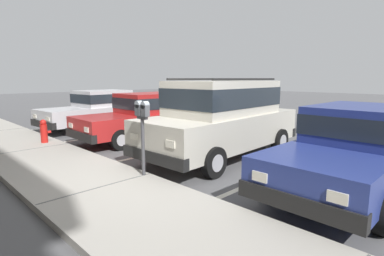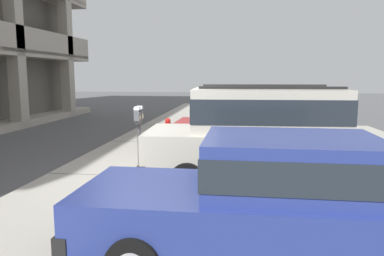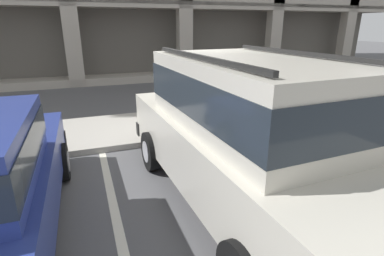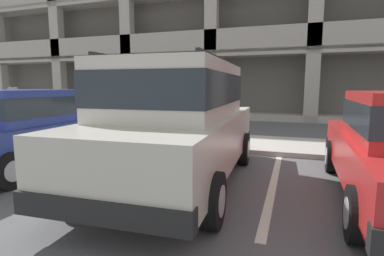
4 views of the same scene
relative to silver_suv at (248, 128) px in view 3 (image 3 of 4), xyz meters
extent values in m
cube|color=#565659|center=(-0.10, 2.22, -1.14)|extent=(80.00, 80.00, 0.10)
cube|color=#ADA89E|center=(-0.10, 3.52, -1.03)|extent=(40.00, 2.20, 0.12)
cube|color=#606060|center=(-0.10, 3.52, -0.97)|extent=(0.03, 2.16, 0.00)
cube|color=#606060|center=(3.90, 3.52, -0.97)|extent=(0.03, 2.16, 0.00)
cube|color=silver|center=(-1.72, 0.82, -1.08)|extent=(0.12, 4.80, 0.01)
cube|color=silver|center=(1.51, 0.82, -1.08)|extent=(0.12, 4.80, 0.01)
cube|color=beige|center=(0.00, 0.02, -0.36)|extent=(2.04, 4.77, 0.80)
cube|color=beige|center=(0.00, -0.03, 0.46)|extent=(1.74, 2.98, 0.84)
cube|color=#232B33|center=(0.00, -0.03, 0.48)|extent=(1.77, 3.01, 0.46)
cube|color=black|center=(-0.10, 2.33, -0.64)|extent=(1.88, 0.24, 0.24)
cube|color=silver|center=(0.47, 2.40, -0.28)|extent=(0.24, 0.04, 0.14)
cube|color=silver|center=(-0.67, 2.36, -0.28)|extent=(0.24, 0.04, 0.14)
cylinder|color=black|center=(0.84, 1.52, -0.76)|extent=(0.23, 0.67, 0.66)
cylinder|color=#B2B2B7|center=(0.84, 1.52, -0.76)|extent=(0.24, 0.37, 0.36)
cylinder|color=black|center=(-0.96, 1.44, -0.76)|extent=(0.23, 0.67, 0.66)
cylinder|color=#B2B2B7|center=(-0.96, 1.44, -0.76)|extent=(0.24, 0.37, 0.36)
cube|color=black|center=(0.69, 0.00, 0.92)|extent=(0.16, 2.62, 0.05)
cube|color=black|center=(-0.69, -0.06, 0.92)|extent=(0.16, 2.62, 0.05)
cube|color=black|center=(-3.19, 2.36, -0.67)|extent=(1.73, 0.17, 0.24)
cube|color=silver|center=(-2.66, 2.41, -0.43)|extent=(0.24, 0.03, 0.14)
cylinder|color=black|center=(-2.36, 1.56, -0.79)|extent=(0.16, 0.60, 0.60)
cylinder|color=#B2B2B7|center=(-2.36, 1.56, -0.79)|extent=(0.18, 0.33, 0.33)
cube|color=black|center=(3.33, 2.29, -0.67)|extent=(1.74, 0.19, 0.24)
cube|color=silver|center=(3.86, 2.33, -0.43)|extent=(0.24, 0.03, 0.14)
cube|color=silver|center=(2.81, 2.35, -0.43)|extent=(0.24, 0.03, 0.14)
cylinder|color=black|center=(4.15, 1.48, -0.79)|extent=(0.17, 0.60, 0.60)
cylinder|color=#B2B2B7|center=(4.15, 1.48, -0.79)|extent=(0.19, 0.33, 0.33)
cylinder|color=black|center=(2.48, 1.51, -0.79)|extent=(0.17, 0.60, 0.60)
cylinder|color=#B2B2B7|center=(2.48, 1.51, -0.79)|extent=(0.19, 0.33, 0.33)
cylinder|color=#47474C|center=(-0.10, 2.57, -0.40)|extent=(0.07, 0.07, 1.13)
cube|color=#47474C|center=(-0.10, 2.57, 0.19)|extent=(0.28, 0.06, 0.06)
cube|color=#515459|center=(-0.20, 2.57, 0.33)|extent=(0.15, 0.11, 0.22)
cylinder|color=#9EA8B2|center=(-0.20, 2.57, 0.44)|extent=(0.15, 0.11, 0.15)
cube|color=#B7B293|center=(-0.20, 2.51, 0.29)|extent=(0.08, 0.01, 0.08)
cube|color=#515459|center=(0.00, 2.57, 0.33)|extent=(0.15, 0.11, 0.22)
cylinder|color=#9EA8B2|center=(0.00, 2.57, 0.44)|extent=(0.15, 0.11, 0.15)
cube|color=#B7B293|center=(0.00, 2.51, 0.29)|extent=(0.08, 0.01, 0.08)
cube|color=#A8A093|center=(-2.09, 14.44, -0.94)|extent=(32.00, 10.00, 0.30)
cube|color=#A8A093|center=(-2.09, 14.44, 2.06)|extent=(32.00, 10.00, 0.30)
cylinder|color=red|center=(4.54, 2.87, -0.69)|extent=(0.20, 0.20, 0.55)
sphere|color=red|center=(4.54, 2.87, -0.36)|extent=(0.18, 0.18, 0.18)
cylinder|color=red|center=(4.54, 2.72, -0.67)|extent=(0.08, 0.10, 0.08)
cylinder|color=red|center=(4.69, 2.87, -0.67)|extent=(0.10, 0.07, 0.07)
camera|label=1|loc=(-4.86, 5.95, 0.95)|focal=28.00mm
camera|label=2|loc=(-7.54, 0.50, 1.16)|focal=35.00mm
camera|label=3|loc=(-1.94, -3.16, 1.25)|focal=28.00mm
camera|label=4|loc=(1.78, -4.54, 0.52)|focal=28.00mm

